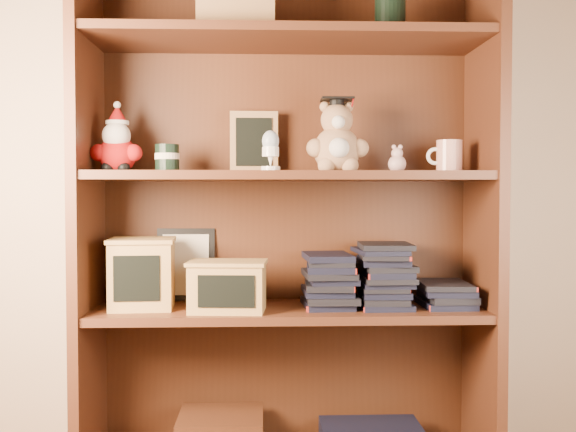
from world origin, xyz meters
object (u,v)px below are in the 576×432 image
at_px(grad_teddy_bear, 337,143).
at_px(teacher_mug, 448,156).
at_px(bookcase, 287,229).
at_px(treats_box, 142,273).

relative_size(grad_teddy_bear, teacher_mug, 2.10).
xyz_separation_m(bookcase, teacher_mug, (0.48, -0.05, 0.22)).
distance_m(teacher_mug, treats_box, 0.97).
bearing_deg(grad_teddy_bear, teacher_mug, 1.16).
height_order(teacher_mug, treats_box, teacher_mug).
xyz_separation_m(bookcase, treats_box, (-0.43, -0.05, -0.12)).
bearing_deg(bookcase, treats_box, -173.10).
bearing_deg(treats_box, bookcase, 6.90).
bearing_deg(treats_box, teacher_mug, 0.06).
height_order(bookcase, grad_teddy_bear, bookcase).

